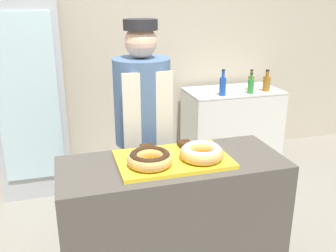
% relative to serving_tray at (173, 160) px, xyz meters
% --- Properties ---
extents(wall_back, '(8.00, 0.06, 2.70)m').
position_rel_serving_tray_xyz_m(wall_back, '(0.00, 2.13, 0.46)').
color(wall_back, '#BCB29E').
rests_on(wall_back, ground_plane).
extents(display_counter, '(1.29, 0.52, 0.88)m').
position_rel_serving_tray_xyz_m(display_counter, '(0.00, 0.00, -0.45)').
color(display_counter, '#4C4742').
rests_on(display_counter, ground_plane).
extents(serving_tray, '(0.63, 0.40, 0.02)m').
position_rel_serving_tray_xyz_m(serving_tray, '(0.00, 0.00, 0.00)').
color(serving_tray, yellow).
rests_on(serving_tray, display_counter).
extents(donut_chocolate_glaze, '(0.25, 0.25, 0.08)m').
position_rel_serving_tray_xyz_m(donut_chocolate_glaze, '(-0.15, -0.06, 0.05)').
color(donut_chocolate_glaze, tan).
rests_on(donut_chocolate_glaze, serving_tray).
extents(donut_light_glaze, '(0.25, 0.25, 0.08)m').
position_rel_serving_tray_xyz_m(donut_light_glaze, '(0.15, -0.06, 0.05)').
color(donut_light_glaze, tan).
rests_on(donut_light_glaze, serving_tray).
extents(brownie_back_left, '(0.07, 0.07, 0.03)m').
position_rel_serving_tray_xyz_m(brownie_back_left, '(-0.12, 0.14, 0.03)').
color(brownie_back_left, '#382111').
rests_on(brownie_back_left, serving_tray).
extents(brownie_back_right, '(0.07, 0.07, 0.03)m').
position_rel_serving_tray_xyz_m(brownie_back_right, '(0.12, 0.14, 0.03)').
color(brownie_back_right, '#382111').
rests_on(brownie_back_right, serving_tray).
extents(baker_person, '(0.39, 0.39, 1.63)m').
position_rel_serving_tray_xyz_m(baker_person, '(-0.04, 0.58, -0.04)').
color(baker_person, '#4C4C51').
rests_on(baker_person, ground_plane).
extents(beverage_fridge, '(0.61, 0.67, 1.81)m').
position_rel_serving_tray_xyz_m(beverage_fridge, '(-0.85, 1.74, 0.01)').
color(beverage_fridge, '#ADB2B7').
rests_on(beverage_fridge, ground_plane).
extents(chest_freezer, '(1.01, 0.56, 0.81)m').
position_rel_serving_tray_xyz_m(chest_freezer, '(1.22, 1.75, -0.48)').
color(chest_freezer, silver).
rests_on(chest_freezer, ground_plane).
extents(bottle_blue, '(0.07, 0.07, 0.27)m').
position_rel_serving_tray_xyz_m(bottle_blue, '(1.00, 1.56, 0.02)').
color(bottle_blue, '#1E4CB2').
rests_on(bottle_blue, chest_freezer).
extents(bottle_amber, '(0.07, 0.07, 0.22)m').
position_rel_serving_tray_xyz_m(bottle_amber, '(1.39, 1.68, 0.01)').
color(bottle_amber, '#99661E').
rests_on(bottle_amber, chest_freezer).
extents(bottle_green, '(0.06, 0.06, 0.22)m').
position_rel_serving_tray_xyz_m(bottle_green, '(1.32, 1.56, 0.00)').
color(bottle_green, '#2D8C38').
rests_on(bottle_green, chest_freezer).
extents(bottle_amber_b, '(0.08, 0.08, 0.23)m').
position_rel_serving_tray_xyz_m(bottle_amber_b, '(1.53, 1.61, 0.01)').
color(bottle_amber_b, '#99661E').
rests_on(bottle_amber_b, chest_freezer).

